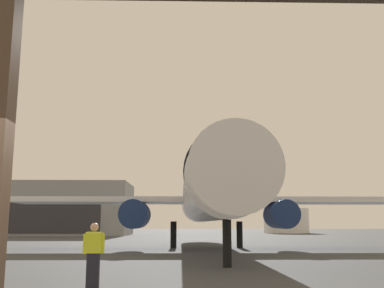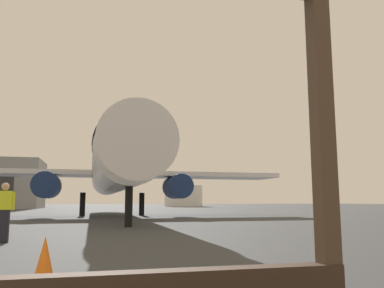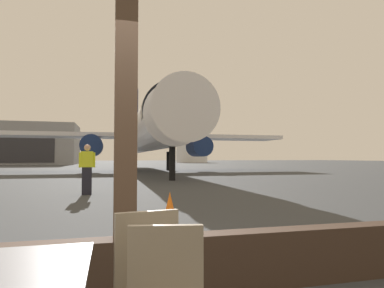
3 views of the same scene
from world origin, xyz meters
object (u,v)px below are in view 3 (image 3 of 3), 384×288
at_px(ground_crew_worker, 87,169).
at_px(traffic_cone, 170,212).
at_px(distant_hangar, 17,144).
at_px(fuel_storage_tank, 192,154).
at_px(airplane, 147,133).
at_px(cafe_chair_window_right, 151,279).

bearing_deg(ground_crew_worker, traffic_cone, -73.46).
bearing_deg(distant_hangar, ground_crew_worker, -73.81).
relative_size(ground_crew_worker, distant_hangar, 0.08).
bearing_deg(traffic_cone, fuel_storage_tank, 75.56).
bearing_deg(distant_hangar, traffic_cone, -73.78).
distance_m(traffic_cone, distant_hangar, 66.16).
bearing_deg(fuel_storage_tank, airplane, -108.45).
bearing_deg(fuel_storage_tank, ground_crew_worker, -106.90).
bearing_deg(cafe_chair_window_right, distant_hangar, 104.71).
bearing_deg(ground_crew_worker, distant_hangar, 106.19).
height_order(airplane, traffic_cone, airplane).
distance_m(airplane, traffic_cone, 25.43).
height_order(cafe_chair_window_right, ground_crew_worker, ground_crew_worker).
relative_size(airplane, ground_crew_worker, 19.07).
height_order(cafe_chair_window_right, distant_hangar, distant_hangar).
distance_m(cafe_chair_window_right, distant_hangar, 69.60).
height_order(ground_crew_worker, fuel_storage_tank, fuel_storage_tank).
xyz_separation_m(cafe_chair_window_right, distant_hangar, (-17.65, 67.24, 3.34)).
xyz_separation_m(airplane, distant_hangar, (-20.83, 38.33, 0.28)).
distance_m(airplane, ground_crew_worker, 19.66).
distance_m(cafe_chair_window_right, fuel_storage_tank, 85.33).
height_order(traffic_cone, fuel_storage_tank, fuel_storage_tank).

